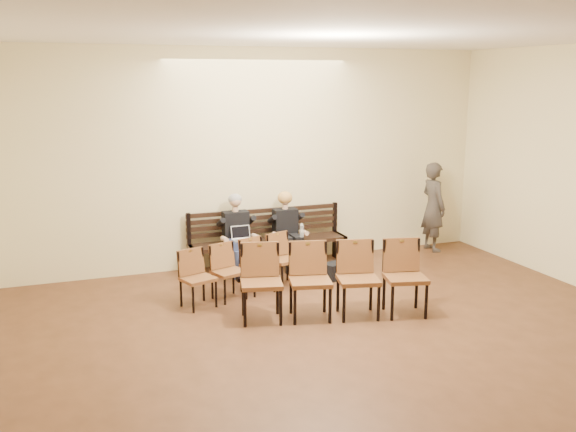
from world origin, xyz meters
The scene contains 11 objects.
ground centered at (0.00, 0.00, 0.00)m, with size 10.00×10.00×0.00m, color brown.
room_walls centered at (0.00, 0.79, 2.54)m, with size 8.02×10.01×3.51m.
bench centered at (0.06, 4.65, 0.23)m, with size 2.60×0.90×0.45m, color black.
seated_man centered at (-0.50, 4.53, 0.59)m, with size 0.49×0.68×1.19m, color black, non-canonical shape.
seated_woman centered at (0.34, 4.53, 0.55)m, with size 0.47×0.66×1.10m, color black, non-canonical shape.
laptop centered at (-0.47, 4.31, 0.56)m, with size 0.30×0.24×0.22m, color silver.
water_bottle centered at (0.47, 4.23, 0.56)m, with size 0.07×0.07×0.22m, color silver.
bag centered at (0.81, 3.70, 0.13)m, with size 0.34×0.24×0.25m, color black.
passerby centered at (3.13, 4.64, 0.91)m, with size 0.66×0.44×1.82m, color #39332F.
chair_row_front centered at (0.13, 2.24, 0.49)m, with size 2.38×0.53×0.98m, color brown.
chair_row_back centered at (-0.72, 3.46, 0.39)m, with size 1.89×0.42×0.78m, color brown.
Camera 1 is at (-3.16, -4.87, 3.02)m, focal length 40.00 mm.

